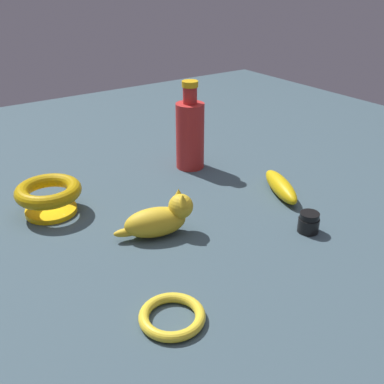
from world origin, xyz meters
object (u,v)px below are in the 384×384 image
at_px(bowl, 49,195).
at_px(cat_figurine, 161,218).
at_px(banana, 281,186).
at_px(bangle, 172,316).
at_px(nail_polish_jar, 309,222).
at_px(bottle_tall, 190,133).

distance_m(bowl, cat_figurine, 0.24).
xyz_separation_m(bowl, cat_figurine, (-0.14, 0.20, -0.01)).
xyz_separation_m(bowl, banana, (-0.44, 0.21, -0.02)).
bearing_deg(banana, bangle, -41.24).
distance_m(banana, nail_polish_jar, 0.16).
distance_m(bowl, banana, 0.49).
xyz_separation_m(bottle_tall, nail_polish_jar, (-0.01, 0.38, -0.07)).
xyz_separation_m(cat_figurine, bottle_tall, (-0.22, -0.23, 0.05)).
bearing_deg(nail_polish_jar, banana, -115.33).
bearing_deg(nail_polish_jar, bowl, -42.83).
height_order(bangle, nail_polish_jar, nail_polish_jar).
relative_size(bottle_tall, nail_polish_jar, 5.35).
height_order(banana, bangle, banana).
distance_m(bangle, bottle_tall, 0.55).
xyz_separation_m(cat_figurine, nail_polish_jar, (-0.23, 0.15, -0.01)).
xyz_separation_m(bowl, nail_polish_jar, (-0.37, 0.35, -0.02)).
distance_m(banana, bangle, 0.45).
relative_size(bowl, bottle_tall, 0.61).
bearing_deg(cat_figurine, bangle, 62.57).
bearing_deg(nail_polish_jar, bottle_tall, -88.50).
xyz_separation_m(bowl, bottle_tall, (-0.36, -0.03, 0.05)).
xyz_separation_m(cat_figurine, banana, (-0.30, 0.01, -0.02)).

